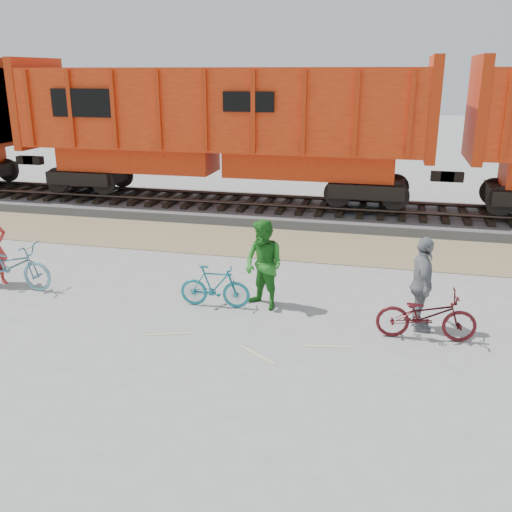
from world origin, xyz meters
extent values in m
plane|color=#9E9E99|center=(0.00, 0.00, 0.00)|extent=(120.00, 120.00, 0.00)
cube|color=tan|center=(0.00, 5.50, 0.01)|extent=(120.00, 3.00, 0.02)
cube|color=slate|center=(0.00, 9.00, 0.15)|extent=(120.00, 4.00, 0.30)
cube|color=black|center=(-6.50, 9.00, 0.36)|extent=(0.22, 2.60, 0.12)
cube|color=black|center=(0.00, 9.00, 0.36)|extent=(0.22, 2.60, 0.12)
cube|color=black|center=(6.50, 9.00, 0.36)|extent=(0.22, 2.60, 0.12)
cylinder|color=#382821|center=(0.00, 8.28, 0.48)|extent=(120.00, 0.12, 0.12)
cylinder|color=#382821|center=(0.00, 9.72, 0.48)|extent=(120.00, 0.12, 0.12)
cube|color=#B82C0B|center=(-11.10, 9.00, 3.64)|extent=(0.30, 3.06, 3.10)
cube|color=black|center=(-2.95, 9.00, 0.94)|extent=(11.20, 2.20, 0.80)
cube|color=#EE3C10|center=(-2.95, 9.00, 1.79)|extent=(11.76, 1.65, 0.90)
cube|color=#EE3C10|center=(-2.95, 9.00, 3.54)|extent=(14.00, 3.00, 2.60)
cube|color=#B82C0B|center=(-9.80, 9.00, 3.64)|extent=(0.30, 3.06, 3.10)
cube|color=#B82C0B|center=(3.90, 9.00, 3.64)|extent=(0.30, 3.06, 3.10)
cube|color=black|center=(-7.15, 7.42, 3.74)|extent=(2.20, 0.04, 0.90)
cube|color=#B82C0B|center=(5.20, 9.00, 3.64)|extent=(0.30, 3.06, 3.10)
imported|color=#649CB2|center=(-5.37, 0.65, 0.54)|extent=(2.06, 0.78, 1.07)
imported|color=#187584|center=(-0.56, 0.70, 0.45)|extent=(1.51, 0.50, 0.89)
imported|color=#4D1014|center=(3.66, 0.15, 0.47)|extent=(1.83, 0.74, 0.94)
imported|color=#257822|center=(0.44, 0.90, 0.94)|extent=(1.15, 1.08, 1.87)
imported|color=gray|center=(3.56, 0.55, 0.92)|extent=(0.56, 1.12, 1.83)
camera|label=1|loc=(2.89, -9.88, 4.70)|focal=40.00mm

